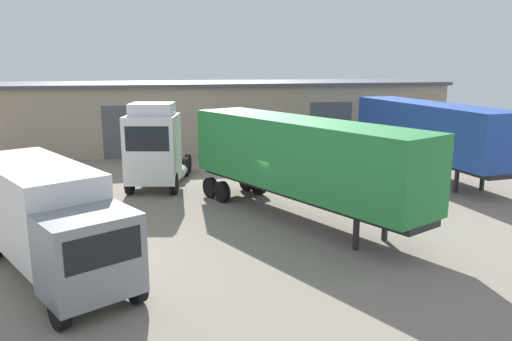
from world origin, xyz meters
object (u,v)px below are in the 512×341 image
Objects in this scene: container_trailer_green at (300,157)px; container_trailer_yellow at (428,130)px; box_truck_grey at (46,214)px; tractor_unit_white at (155,149)px; gravel_pile at (30,182)px.

container_trailer_green is 1.00× the size of container_trailer_yellow.
container_trailer_green reaches higher than box_truck_grey.
box_truck_grey is at bearing -68.38° from container_trailer_yellow.
tractor_unit_white is 15.24m from container_trailer_yellow.
container_trailer_yellow is 2.60× the size of gravel_pile.
box_truck_grey is 0.70× the size of container_trailer_yellow.
container_trailer_yellow is 21.31m from gravel_pile.
box_truck_grey is 9.79m from gravel_pile.
box_truck_grey reaches higher than gravel_pile.
container_trailer_green is 1.44× the size of box_truck_grey.
container_trailer_green is 11.30m from container_trailer_yellow.
box_truck_grey is (-9.21, -3.57, -0.77)m from container_trailer_green.
container_trailer_green is at bearing -26.10° from gravel_pile.
container_trailer_yellow is at bearing 1.29° from gravel_pile.
gravel_pile is (-2.62, 9.37, -1.10)m from box_truck_grey.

